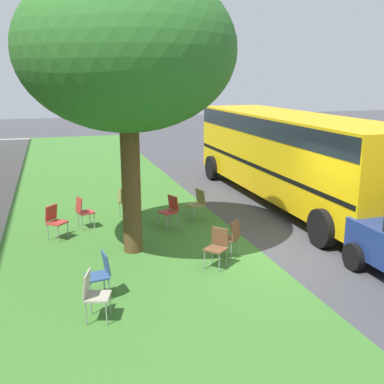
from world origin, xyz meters
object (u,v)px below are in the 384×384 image
chair_0 (126,200)px  chair_8 (170,209)px  chair_4 (93,292)px  street_tree (127,51)px  chair_1 (83,210)px  chair_5 (231,236)px  chair_2 (197,202)px  chair_7 (217,245)px  chair_6 (101,272)px  chair_3 (55,219)px  school_bus (290,149)px

chair_0 → chair_8: size_ratio=1.00×
chair_4 → chair_0: bearing=-14.3°
street_tree → chair_1: bearing=25.5°
chair_5 → chair_1: bearing=44.5°
chair_2 → chair_7: (-3.46, 0.65, 0.00)m
chair_1 → chair_5: bearing=-135.5°
chair_7 → chair_6: bearing=105.2°
chair_5 → chair_3: bearing=57.1°
chair_3 → school_bus: (1.48, -7.46, 1.24)m
chair_0 → chair_7: 4.44m
chair_1 → chair_2: (-0.13, -3.24, 0.00)m
chair_6 → chair_7: bearing=-74.8°
chair_1 → chair_4: bearing=177.8°
chair_4 → street_tree: bearing=-21.7°
chair_2 → chair_4: size_ratio=1.00×
chair_5 → chair_6: same height
chair_0 → chair_6: bearing=165.7°
chair_2 → school_bus: (0.95, -3.47, 1.24)m
chair_1 → chair_0: bearing=-63.0°
chair_2 → chair_3: bearing=97.5°
chair_0 → chair_5: bearing=-154.4°
chair_4 → school_bus: school_bus is taller
chair_4 → chair_8: 5.15m
chair_6 → chair_8: same height
chair_5 → chair_0: bearing=25.6°
street_tree → chair_8: street_tree is taller
chair_2 → chair_6: (-4.16, 3.22, 0.00)m
chair_0 → school_bus: bearing=-88.2°
chair_5 → chair_8: 2.65m
chair_3 → chair_8: size_ratio=1.00×
chair_0 → chair_6: (-4.94, 1.26, 0.00)m
chair_1 → chair_6: size_ratio=1.00×
street_tree → chair_7: (-1.50, -1.59, -4.06)m
chair_3 → chair_5: bearing=-122.9°
street_tree → chair_4: 5.19m
chair_2 → chair_4: 6.04m
chair_0 → chair_3: size_ratio=1.00×
chair_0 → chair_1: 1.43m
chair_2 → chair_3: 4.02m
chair_8 → chair_5: bearing=-162.8°
chair_0 → chair_4: size_ratio=1.00×
chair_3 → school_bus: size_ratio=0.08×
chair_2 → chair_7: bearing=169.4°
street_tree → chair_2: bearing=-48.7°
chair_1 → chair_3: size_ratio=1.00×
chair_5 → chair_8: same height
chair_5 → school_bus: (3.96, -3.62, 1.24)m
chair_6 → school_bus: bearing=-52.6°
street_tree → chair_7: size_ratio=7.23×
school_bus → chair_4: bearing=130.6°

